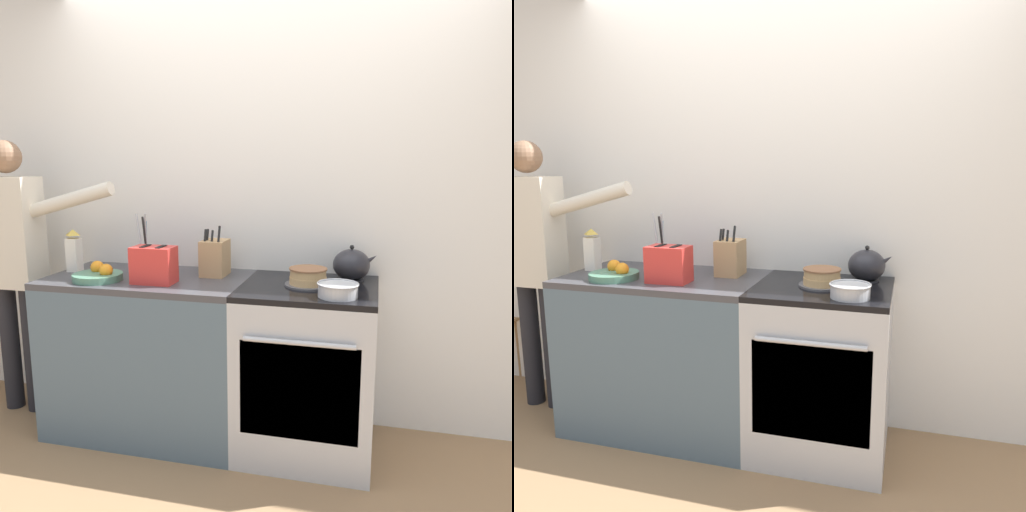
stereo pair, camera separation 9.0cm
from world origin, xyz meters
TOP-DOWN VIEW (x-y plane):
  - ground_plane at (0.00, 0.00)m, footprint 16.00×16.00m
  - wall_back at (0.00, 0.65)m, footprint 8.00×0.04m
  - counter_cabinet at (-0.63, 0.32)m, footprint 1.11×0.63m
  - stove_range at (0.28, 0.31)m, footprint 0.70×0.67m
  - layer_cake at (0.27, 0.31)m, footprint 0.24×0.24m
  - tea_kettle at (0.48, 0.50)m, footprint 0.24×0.20m
  - mixing_bowl at (0.44, 0.13)m, footprint 0.20×0.20m
  - knife_block at (-0.27, 0.44)m, footprint 0.14×0.17m
  - utensil_crock at (-0.69, 0.39)m, footprint 0.11×0.11m
  - fruit_bowl at (-0.85, 0.18)m, footprint 0.27×0.27m
  - toaster at (-0.53, 0.18)m, footprint 0.24×0.14m
  - milk_carton at (-1.11, 0.34)m, footprint 0.07×0.07m
  - person_baker at (-1.51, 0.34)m, footprint 0.94×0.20m

SIDE VIEW (x-z plane):
  - ground_plane at x=0.00m, z-range 0.00..0.00m
  - counter_cabinet at x=-0.63m, z-range 0.00..0.91m
  - stove_range at x=0.28m, z-range 0.00..0.91m
  - fruit_bowl at x=-0.85m, z-range 0.89..0.98m
  - mixing_bowl at x=0.44m, z-range 0.91..0.98m
  - layer_cake at x=0.27m, z-range 0.91..1.00m
  - tea_kettle at x=0.48m, z-range 0.90..1.09m
  - utensil_crock at x=-0.69m, z-range 0.82..1.17m
  - person_baker at x=-1.51m, z-range 0.16..1.83m
  - toaster at x=-0.53m, z-range 0.91..1.11m
  - knife_block at x=-0.27m, z-range 0.87..1.15m
  - milk_carton at x=-1.11m, z-range 0.90..1.15m
  - wall_back at x=0.00m, z-range 0.00..2.60m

